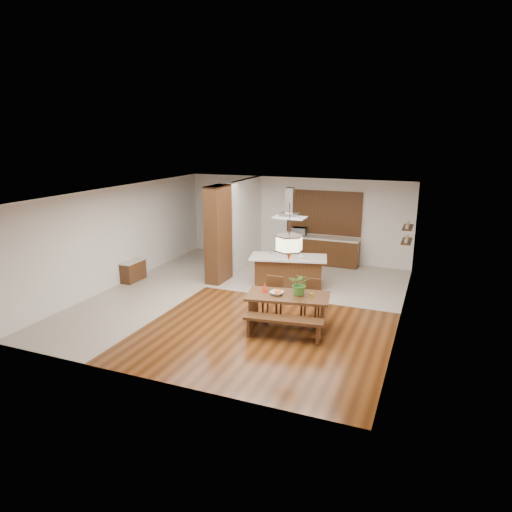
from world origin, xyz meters
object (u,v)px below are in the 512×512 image
at_px(dining_table, 288,303).
at_px(dining_chair_left, 272,297).
at_px(microwave, 299,231).
at_px(dining_bench, 283,328).
at_px(dining_chair_right, 310,300).
at_px(pendant_lantern, 289,232).
at_px(range_hood, 290,203).
at_px(fruit_bowl, 277,293).
at_px(hallway_console, 133,271).
at_px(kitchen_island, 289,271).
at_px(foliage_plant, 300,284).
at_px(island_cup, 301,257).

relative_size(dining_table, dining_chair_left, 2.07).
bearing_deg(microwave, dining_bench, -77.37).
distance_m(dining_bench, dining_chair_right, 1.36).
distance_m(dining_table, dining_bench, 0.75).
xyz_separation_m(pendant_lantern, range_hood, (-0.90, 2.81, 0.22)).
xyz_separation_m(range_hood, microwave, (-0.50, 2.65, -1.38)).
bearing_deg(dining_bench, fruit_bowl, 122.63).
height_order(hallway_console, dining_chair_left, dining_chair_left).
xyz_separation_m(hallway_console, kitchen_island, (4.53, 1.32, 0.15)).
bearing_deg(dining_chair_left, microwave, 98.61).
bearing_deg(range_hood, fruit_bowl, -77.45).
distance_m(fruit_bowl, range_hood, 3.40).
distance_m(hallway_console, pendant_lantern, 5.95).
height_order(dining_chair_right, pendant_lantern, pendant_lantern).
bearing_deg(microwave, kitchen_island, -80.65).
bearing_deg(hallway_console, dining_chair_right, -8.30).
bearing_deg(microwave, foliage_plant, -74.23).
bearing_deg(fruit_bowl, island_cup, 94.82).
xyz_separation_m(dining_chair_right, foliage_plant, (-0.11, -0.56, 0.56)).
xyz_separation_m(dining_chair_right, island_cup, (-0.84, 2.06, 0.48)).
bearing_deg(pendant_lantern, island_cup, 100.19).
bearing_deg(dining_chair_left, dining_chair_right, 9.48).
height_order(dining_bench, fruit_bowl, fruit_bowl).
relative_size(dining_table, dining_chair_right, 2.08).
relative_size(dining_table, kitchen_island, 0.85).
height_order(dining_bench, range_hood, range_hood).
height_order(dining_table, dining_chair_left, dining_chair_left).
distance_m(dining_chair_left, island_cup, 2.28).
height_order(fruit_bowl, microwave, microwave).
height_order(hallway_console, kitchen_island, kitchen_island).
distance_m(dining_table, kitchen_island, 2.95).
xyz_separation_m(hallway_console, island_cup, (4.94, 1.21, 0.65)).
xyz_separation_m(hallway_console, dining_bench, (5.55, -2.16, -0.07)).
bearing_deg(dining_chair_left, dining_table, -41.23).
distance_m(dining_chair_right, kitchen_island, 2.50).
bearing_deg(island_cup, dining_chair_left, -92.00).
xyz_separation_m(dining_bench, pendant_lantern, (-0.12, 0.67, 2.00)).
xyz_separation_m(dining_table, dining_chair_right, (0.36, 0.65, -0.09)).
xyz_separation_m(dining_chair_right, range_hood, (-1.25, 2.17, 1.98)).
height_order(range_hood, microwave, range_hood).
relative_size(dining_chair_right, kitchen_island, 0.41).
bearing_deg(kitchen_island, hallway_console, -177.53).
height_order(dining_bench, dining_chair_left, dining_chair_left).
relative_size(dining_bench, fruit_bowl, 5.90).
bearing_deg(pendant_lantern, microwave, 104.30).
height_order(dining_table, range_hood, range_hood).
height_order(dining_chair_right, fruit_bowl, dining_chair_right).
bearing_deg(fruit_bowl, microwave, 101.63).
distance_m(pendant_lantern, fruit_bowl, 1.45).
bearing_deg(kitchen_island, foliage_plant, -80.87).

